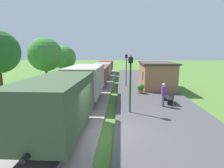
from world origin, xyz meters
name	(u,v)px	position (x,y,z in m)	size (l,w,h in m)	color
ground_plane	(110,137)	(0.00, 0.00, 0.00)	(160.00, 160.00, 0.00)	#47702D
platform_slab	(176,136)	(3.20, 0.00, 0.12)	(6.00, 60.00, 0.25)	#424244
track_ballast	(62,134)	(-2.40, 0.00, 0.06)	(3.80, 60.00, 0.12)	gray
rail_near	(77,132)	(-1.68, 0.00, 0.19)	(0.07, 60.00, 0.14)	slate
rail_far	(48,132)	(-3.12, 0.00, 0.19)	(0.07, 60.00, 0.14)	slate
freight_train	(96,75)	(-2.40, 11.78, 1.53)	(2.50, 32.60, 2.72)	#384C33
station_hut	(156,75)	(4.40, 11.48, 1.65)	(3.50, 5.80, 2.78)	#9E6B4C
bench_near_hut	(169,97)	(4.21, 5.22, 0.72)	(0.42, 1.50, 0.91)	black
bench_down_platform	(147,76)	(4.21, 16.85, 0.72)	(0.42, 1.50, 0.91)	black
person_waiting	(163,94)	(3.54, 4.31, 1.18)	(0.24, 0.38, 1.71)	#474C66
potted_planter	(141,88)	(2.38, 8.37, 0.72)	(0.64, 0.64, 0.92)	#9E6642
lamp_post_near	(130,73)	(1.10, 2.96, 2.80)	(0.28, 0.28, 3.70)	#193823
lamp_post_far	(126,64)	(1.10, 12.02, 2.80)	(0.28, 0.28, 3.70)	#193823
tree_trackside_far	(45,55)	(-8.50, 12.69, 3.81)	(4.00, 4.00, 5.82)	#4C3823
tree_field_left	(64,57)	(-8.70, 20.24, 3.23)	(3.80, 3.80, 5.14)	#4C3823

